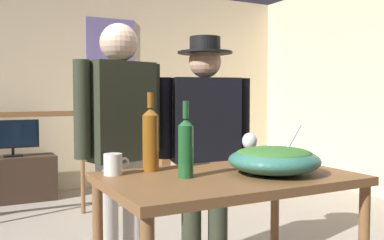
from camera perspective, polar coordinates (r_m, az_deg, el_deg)
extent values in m
cube|color=beige|center=(5.60, -15.88, 4.36)|extent=(6.19, 0.10, 2.61)
cube|color=beige|center=(5.39, 24.17, 4.26)|extent=(0.10, 4.57, 2.61)
cube|color=#6F65A3|center=(5.70, -10.86, 10.36)|extent=(0.65, 0.03, 0.58)
cylinder|color=brown|center=(4.42, -14.47, -5.85)|extent=(0.04, 0.04, 0.99)
cylinder|color=brown|center=(4.70, -3.70, -5.22)|extent=(0.04, 0.04, 0.99)
cube|color=brown|center=(4.69, -3.71, -4.61)|extent=(0.10, 0.10, 1.09)
cube|color=#38281E|center=(5.23, -22.83, -7.28)|extent=(0.90, 0.40, 0.51)
cube|color=black|center=(5.19, -22.89, -4.43)|extent=(0.20, 0.12, 0.02)
cylinder|color=black|center=(5.18, -22.90, -3.88)|extent=(0.03, 0.03, 0.08)
cube|color=black|center=(5.13, -22.92, -1.74)|extent=(0.55, 0.06, 0.31)
cube|color=black|center=(5.10, -22.90, -1.77)|extent=(0.50, 0.01, 0.28)
cube|color=brown|center=(2.00, 4.93, -7.87)|extent=(1.14, 0.72, 0.04)
cylinder|color=brown|center=(2.65, 11.04, -14.22)|extent=(0.05, 0.05, 0.78)
ellipsoid|color=#337060|center=(2.03, 10.95, -5.36)|extent=(0.43, 0.43, 0.13)
ellipsoid|color=#38702D|center=(2.02, 10.96, -4.39)|extent=(0.35, 0.35, 0.06)
cylinder|color=silver|center=(2.07, 12.82, -3.58)|extent=(0.16, 0.01, 0.22)
cylinder|color=silver|center=(2.34, 7.73, -5.69)|extent=(0.07, 0.07, 0.01)
cylinder|color=silver|center=(2.33, 7.74, -4.67)|extent=(0.01, 0.01, 0.08)
ellipsoid|color=silver|center=(2.32, 7.75, -2.81)|extent=(0.08, 0.08, 0.09)
cylinder|color=#1E5628|center=(1.90, -0.85, -4.26)|extent=(0.07, 0.07, 0.23)
cone|color=#1E5628|center=(1.88, -0.85, -0.28)|extent=(0.07, 0.07, 0.03)
cylinder|color=#1E5628|center=(1.88, -0.86, 1.39)|extent=(0.03, 0.03, 0.08)
cylinder|color=brown|center=(2.07, -5.57, -3.11)|extent=(0.08, 0.08, 0.27)
cone|color=brown|center=(2.06, -5.60, 1.14)|extent=(0.08, 0.08, 0.04)
cylinder|color=brown|center=(2.06, -5.61, 2.68)|extent=(0.03, 0.03, 0.07)
cylinder|color=white|center=(2.00, -10.57, -5.86)|extent=(0.09, 0.09, 0.10)
torus|color=white|center=(2.02, -9.07, -5.64)|extent=(0.05, 0.01, 0.05)
cylinder|color=beige|center=(2.67, -7.86, -13.71)|extent=(0.13, 0.13, 0.81)
cylinder|color=beige|center=(2.58, -11.32, -14.34)|extent=(0.13, 0.13, 0.81)
cube|color=#2D3323|center=(2.51, -9.70, 1.18)|extent=(0.42, 0.30, 0.57)
cylinder|color=#2D3323|center=(2.64, -5.29, 1.62)|extent=(0.09, 0.09, 0.54)
cylinder|color=#2D3323|center=(2.40, -14.57, 1.37)|extent=(0.09, 0.09, 0.54)
sphere|color=beige|center=(2.53, -9.78, 10.20)|extent=(0.22, 0.22, 0.22)
cylinder|color=#2D3323|center=(2.88, 3.49, -12.95)|extent=(0.13, 0.13, 0.76)
cylinder|color=#2D3323|center=(2.83, -0.09, -13.21)|extent=(0.13, 0.13, 0.76)
cube|color=black|center=(2.74, 1.74, 0.04)|extent=(0.46, 0.31, 0.54)
cylinder|color=black|center=(2.82, 6.86, 0.38)|extent=(0.09, 0.09, 0.51)
cylinder|color=black|center=(2.68, -3.65, 0.25)|extent=(0.09, 0.09, 0.51)
sphere|color=#D8A884|center=(2.75, 1.75, 7.84)|extent=(0.21, 0.21, 0.21)
cylinder|color=black|center=(2.75, 1.75, 9.03)|extent=(0.35, 0.35, 0.01)
cylinder|color=black|center=(2.76, 1.76, 10.06)|extent=(0.20, 0.20, 0.10)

